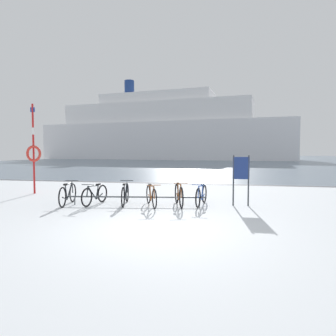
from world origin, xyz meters
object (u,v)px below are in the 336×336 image
(bicycle_2, at_px, (125,194))
(bicycle_4, at_px, (179,195))
(bicycle_1, at_px, (95,195))
(ferry_ship, at_px, (161,132))
(info_sign, at_px, (241,172))
(bicycle_5, at_px, (201,195))
(bicycle_0, at_px, (68,194))
(bicycle_3, at_px, (151,196))
(rescue_post, at_px, (34,151))

(bicycle_2, relative_size, bicycle_4, 1.06)
(bicycle_1, relative_size, bicycle_4, 0.99)
(bicycle_4, distance_m, ferry_ship, 59.13)
(bicycle_2, height_order, ferry_ship, ferry_ship)
(bicycle_1, bearing_deg, info_sign, 8.52)
(bicycle_5, height_order, info_sign, info_sign)
(bicycle_1, xyz_separation_m, bicycle_4, (2.90, 0.30, 0.04))
(ferry_ship, bearing_deg, info_sign, -74.89)
(bicycle_0, xyz_separation_m, bicycle_3, (2.89, 0.30, -0.01))
(bicycle_1, bearing_deg, bicycle_5, 8.37)
(rescue_post, bearing_deg, bicycle_0, -37.60)
(bicycle_2, distance_m, info_sign, 4.02)
(bicycle_0, bearing_deg, info_sign, 9.44)
(bicycle_2, relative_size, bicycle_3, 1.13)
(bicycle_5, height_order, rescue_post, rescue_post)
(bicycle_0, height_order, ferry_ship, ferry_ship)
(info_sign, bearing_deg, rescue_post, 172.02)
(bicycle_2, xyz_separation_m, info_sign, (3.91, 0.57, 0.77))
(bicycle_5, bearing_deg, rescue_post, 169.06)
(bicycle_3, bearing_deg, bicycle_1, -178.10)
(bicycle_3, height_order, info_sign, info_sign)
(info_sign, bearing_deg, bicycle_5, -171.05)
(bicycle_2, distance_m, rescue_post, 5.32)
(ferry_ship, bearing_deg, bicycle_5, -76.18)
(bicycle_1, distance_m, bicycle_3, 2.00)
(bicycle_0, bearing_deg, bicycle_3, 5.84)
(bicycle_1, xyz_separation_m, bicycle_2, (1.05, 0.17, 0.03))
(bicycle_2, xyz_separation_m, bicycle_3, (0.95, -0.10, -0.01))
(rescue_post, bearing_deg, info_sign, -7.98)
(info_sign, xyz_separation_m, rescue_post, (-8.68, 1.22, 0.72))
(bicycle_1, height_order, rescue_post, rescue_post)
(bicycle_0, height_order, bicycle_2, same)
(bicycle_2, height_order, bicycle_3, bicycle_2)
(bicycle_3, bearing_deg, rescue_post, 161.73)
(bicycle_3, bearing_deg, bicycle_4, 14.83)
(bicycle_0, relative_size, bicycle_3, 1.13)
(bicycle_5, xyz_separation_m, info_sign, (1.31, 0.21, 0.79))
(bicycle_0, height_order, bicycle_5, bicycle_0)
(bicycle_1, height_order, ferry_ship, ferry_ship)
(bicycle_1, distance_m, info_sign, 5.07)
(bicycle_1, bearing_deg, rescue_post, 152.31)
(bicycle_1, height_order, bicycle_4, bicycle_4)
(bicycle_2, relative_size, rescue_post, 0.44)
(bicycle_2, bearing_deg, ferry_ship, 101.27)
(bicycle_0, xyz_separation_m, bicycle_1, (0.89, 0.23, -0.03))
(bicycle_1, xyz_separation_m, bicycle_5, (3.64, 0.53, 0.01))
(rescue_post, bearing_deg, bicycle_3, -18.27)
(bicycle_0, relative_size, bicycle_4, 1.06)
(bicycle_4, xyz_separation_m, bicycle_5, (0.74, 0.23, -0.03))
(info_sign, relative_size, rescue_post, 0.44)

